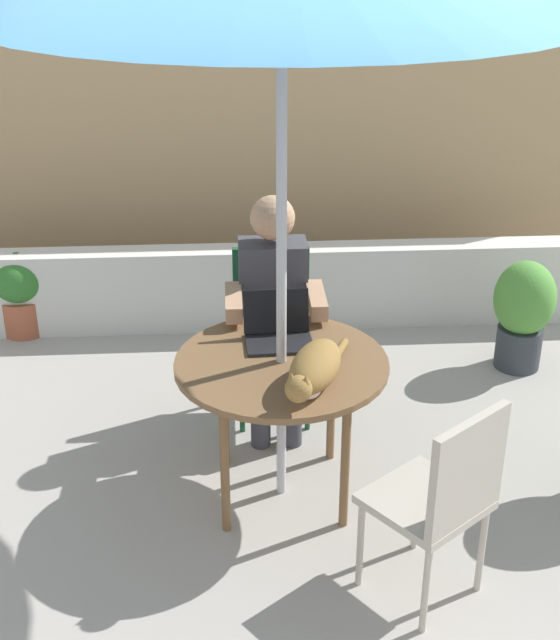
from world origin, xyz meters
name	(u,v)px	position (x,y,z in m)	size (l,w,h in m)	color
ground_plane	(281,491)	(0.00, 0.00, 0.00)	(14.00, 14.00, 0.00)	gray
fence_back	(258,148)	(0.00, 2.42, 0.99)	(5.37, 0.08, 1.98)	tan
planter_wall_low	(264,287)	(0.00, 1.76, 0.27)	(4.84, 0.20, 0.53)	beige
patio_table	(281,373)	(0.00, 0.00, 0.64)	(0.94, 0.94, 0.70)	brown
chair_occupied	(272,319)	(0.00, 0.78, 0.52)	(0.40, 0.40, 0.89)	#194C2D
chair_empty	(444,492)	(0.57, -0.73, 0.52)	(0.56, 0.56, 0.89)	#B2A899
person_seated	(274,303)	(0.00, 0.62, 0.69)	(0.48, 0.48, 1.23)	#3F3F47
laptop	(277,327)	(-0.01, 0.21, 0.76)	(0.31, 0.26, 0.21)	black
cat	(314,370)	(0.12, -0.23, 0.78)	(0.35, 0.60, 0.17)	olive
potted_plant_near_fence	(21,290)	(-1.53, 1.77, 0.29)	(0.36, 0.36, 0.54)	#9E5138
potted_plant_by_chair	(523,310)	(1.47, 1.12, 0.37)	(0.35, 0.35, 0.66)	#33383D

